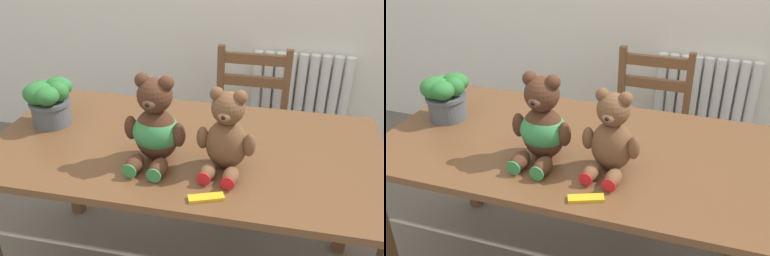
% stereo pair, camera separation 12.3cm
% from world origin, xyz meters
% --- Properties ---
extents(radiator, '(0.65, 0.10, 0.78)m').
position_xyz_m(radiator, '(0.49, 1.65, 0.36)').
color(radiator, white).
rests_on(radiator, ground_plane).
extents(dining_table, '(1.60, 0.83, 0.78)m').
position_xyz_m(dining_table, '(0.00, 0.42, 0.68)').
color(dining_table, brown).
rests_on(dining_table, ground_plane).
extents(wooden_chair_behind, '(0.43, 0.40, 0.91)m').
position_xyz_m(wooden_chair_behind, '(0.20, 1.18, 0.46)').
color(wooden_chair_behind, brown).
rests_on(wooden_chair_behind, ground_plane).
extents(teddy_bear_left, '(0.24, 0.25, 0.35)m').
position_xyz_m(teddy_bear_left, '(-0.08, 0.29, 0.91)').
color(teddy_bear_left, '#472819').
rests_on(teddy_bear_left, dining_table).
extents(teddy_bear_right, '(0.22, 0.23, 0.32)m').
position_xyz_m(teddy_bear_right, '(0.19, 0.29, 0.91)').
color(teddy_bear_right, brown).
rests_on(teddy_bear_right, dining_table).
extents(potted_plant, '(0.20, 0.20, 0.20)m').
position_xyz_m(potted_plant, '(-0.62, 0.47, 0.89)').
color(potted_plant, '#4C5156').
rests_on(potted_plant, dining_table).
extents(chocolate_bar, '(0.13, 0.08, 0.01)m').
position_xyz_m(chocolate_bar, '(0.15, 0.08, 0.78)').
color(chocolate_bar, gold).
rests_on(chocolate_bar, dining_table).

